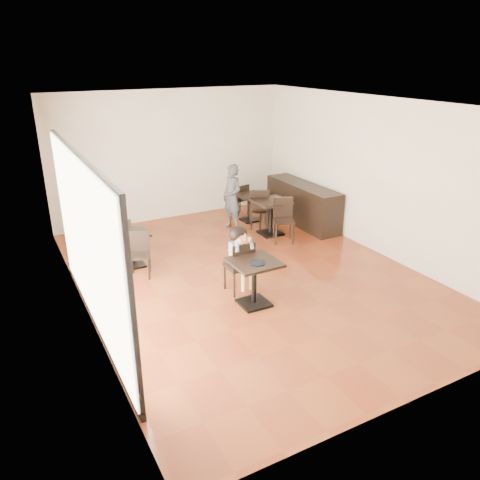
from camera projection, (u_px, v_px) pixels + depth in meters
floor at (248, 275)px, 8.98m from camera, size 6.00×8.00×0.01m
ceiling at (250, 103)px, 7.80m from camera, size 6.00×8.00×0.01m
wall_back at (171, 156)px, 11.66m from camera, size 6.00×0.01×3.20m
wall_front at (427, 286)px, 5.12m from camera, size 6.00×0.01×3.20m
wall_left at (76, 222)px, 7.07m from camera, size 0.01×8.00×3.20m
wall_right at (375, 176)px, 9.71m from camera, size 0.01×8.00×3.20m
storefront_window at (87, 245)px, 6.75m from camera, size 0.04×4.50×2.60m
child_table at (254, 283)px, 7.81m from camera, size 0.76×0.76×0.80m
child_chair at (239, 266)px, 8.23m from camera, size 0.43×0.43×0.97m
child at (239, 260)px, 8.18m from camera, size 0.43×0.61×1.22m
plate at (257, 263)px, 7.57m from camera, size 0.27×0.27×0.02m
pizza_slice at (244, 240)px, 7.86m from camera, size 0.28×0.22×0.07m
adult_patron at (232, 197)px, 11.14m from camera, size 0.48×0.64×1.57m
cafe_table_mid at (271, 217)px, 10.91m from camera, size 1.03×1.03×0.82m
cafe_table_left at (132, 249)px, 9.27m from camera, size 0.88×0.88×0.72m
cafe_table_back at (250, 208)px, 11.83m from camera, size 0.77×0.77×0.69m
chair_mid_a at (259, 208)px, 11.33m from camera, size 0.59×0.59×0.99m
chair_mid_b at (284, 221)px, 10.43m from camera, size 0.59×0.59×0.99m
chair_left_a at (124, 237)px, 9.70m from camera, size 0.50×0.50×0.86m
chair_left_b at (139, 256)px, 8.80m from camera, size 0.50×0.50×0.86m
chair_back_a at (239, 199)px, 12.26m from camera, size 0.44×0.44×0.83m
chair_back_b at (261, 211)px, 11.36m from camera, size 0.44×0.44×0.83m
service_counter at (302, 204)px, 11.60m from camera, size 0.60×2.40×1.00m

